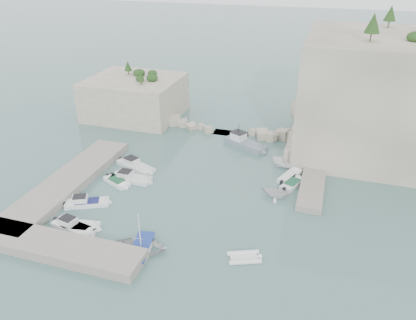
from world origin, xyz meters
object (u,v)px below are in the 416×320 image
(motorboat_f, at_px, (74,229))
(tender_east_d, at_px, (288,168))
(work_boat, at_px, (245,147))
(tender_east_c, at_px, (290,178))
(rowboat, at_px, (141,250))
(tender_east_b, at_px, (292,185))
(motorboat_c, at_px, (117,183))
(motorboat_d, at_px, (87,205))
(motorboat_e, at_px, (81,229))
(motorboat_a, at_px, (136,168))
(inflatable_dinghy, at_px, (244,259))
(motorboat_b, at_px, (131,180))
(tender_east_a, at_px, (275,197))

(motorboat_f, bearing_deg, tender_east_d, 57.08)
(work_boat, bearing_deg, tender_east_c, -17.96)
(work_boat, bearing_deg, rowboat, -73.09)
(tender_east_b, distance_m, work_boat, 12.94)
(motorboat_c, relative_size, motorboat_d, 0.76)
(motorboat_e, distance_m, tender_east_c, 27.58)
(motorboat_a, height_order, tender_east_c, motorboat_a)
(rowboat, bearing_deg, motorboat_c, 27.30)
(inflatable_dinghy, xyz_separation_m, work_boat, (-5.69, 25.53, 0.00))
(motorboat_b, xyz_separation_m, motorboat_d, (-2.36, -6.92, 0.00))
(motorboat_b, xyz_separation_m, tender_east_b, (20.72, 5.15, 0.00))
(motorboat_b, bearing_deg, motorboat_a, 107.08)
(rowboat, bearing_deg, motorboat_d, 49.04)
(tender_east_b, xyz_separation_m, tender_east_d, (-1.16, 4.68, 0.00))
(motorboat_c, distance_m, tender_east_d, 23.77)
(motorboat_e, height_order, tender_east_a, tender_east_a)
(motorboat_c, relative_size, rowboat, 0.79)
(tender_east_a, bearing_deg, work_boat, 31.18)
(motorboat_c, bearing_deg, tender_east_a, 33.73)
(inflatable_dinghy, distance_m, tender_east_d, 20.54)
(motorboat_f, relative_size, tender_east_a, 1.64)
(motorboat_d, xyz_separation_m, motorboat_f, (1.28, -4.69, 0.00))
(motorboat_a, height_order, motorboat_b, same)
(tender_east_a, bearing_deg, tender_east_c, -8.31)
(rowboat, bearing_deg, tender_east_a, -50.02)
(motorboat_f, distance_m, tender_east_d, 29.76)
(motorboat_b, height_order, work_boat, work_boat)
(motorboat_f, relative_size, tender_east_c, 1.18)
(motorboat_b, height_order, tender_east_a, tender_east_a)
(motorboat_a, bearing_deg, motorboat_c, -73.51)
(motorboat_e, xyz_separation_m, tender_east_d, (20.02, 21.07, 0.00))
(motorboat_d, distance_m, inflatable_dinghy, 20.59)
(motorboat_a, relative_size, motorboat_c, 1.57)
(inflatable_dinghy, xyz_separation_m, tender_east_c, (2.28, 17.70, 0.00))
(tender_east_b, bearing_deg, motorboat_d, 140.02)
(motorboat_c, distance_m, motorboat_d, 5.71)
(motorboat_b, relative_size, tender_east_b, 1.33)
(motorboat_c, distance_m, tender_east_b, 23.09)
(rowboat, relative_size, work_boat, 0.70)
(tender_east_b, distance_m, tender_east_c, 1.99)
(motorboat_a, height_order, motorboat_c, motorboat_a)
(motorboat_e, distance_m, tender_east_d, 29.07)
(motorboat_d, height_order, motorboat_e, motorboat_d)
(motorboat_d, height_order, rowboat, motorboat_d)
(motorboat_f, xyz_separation_m, tender_east_a, (20.14, 13.38, 0.00))
(inflatable_dinghy, height_order, work_boat, work_boat)
(motorboat_b, distance_m, inflatable_dinghy, 20.81)
(rowboat, bearing_deg, work_boat, -20.88)
(rowboat, relative_size, tender_east_d, 1.19)
(tender_east_b, relative_size, tender_east_d, 0.99)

